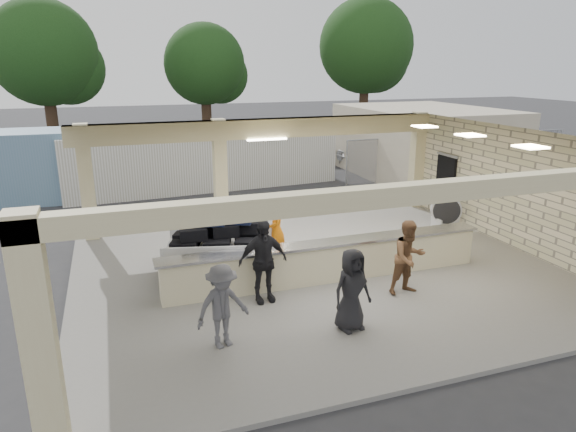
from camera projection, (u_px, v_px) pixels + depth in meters
name	position (u px, v px, depth m)	size (l,w,h in m)	color
ground	(320.00, 276.00, 13.07)	(120.00, 120.00, 0.00)	#2B2C2E
pavilion	(318.00, 217.00, 13.35)	(12.01, 10.00, 3.55)	slate
baggage_counter	(328.00, 261.00, 12.45)	(8.20, 0.58, 0.98)	beige
luggage_cart	(220.00, 242.00, 12.66)	(3.07, 2.32, 1.60)	silver
drum_fan	(446.00, 210.00, 16.50)	(0.99, 0.74, 1.07)	silver
baggage_handler	(277.00, 230.00, 13.44)	(0.66, 0.36, 1.80)	orange
passenger_a	(409.00, 257.00, 11.62)	(0.84, 0.37, 1.74)	brown
passenger_b	(263.00, 261.00, 11.20)	(1.11, 0.40, 1.89)	black
passenger_c	(222.00, 306.00, 9.40)	(1.05, 0.37, 1.62)	#505055
passenger_d	(352.00, 290.00, 10.03)	(0.82, 0.33, 1.67)	black
car_white_a	(383.00, 153.00, 27.17)	(2.24, 4.73, 1.35)	silver
car_white_b	(405.00, 146.00, 29.56)	(1.50, 4.03, 1.27)	silver
car_dark	(338.00, 148.00, 28.59)	(1.51, 4.28, 1.43)	black
container_white	(204.00, 159.00, 22.12)	(11.60, 2.32, 2.51)	white
fence	(461.00, 155.00, 24.38)	(12.06, 0.06, 2.03)	gray
tree_left	(50.00, 57.00, 30.94)	(6.60, 6.30, 9.00)	#382619
tree_mid	(209.00, 67.00, 36.08)	(6.00, 5.60, 8.00)	#382619
tree_right	(369.00, 50.00, 38.60)	(7.20, 7.00, 10.00)	#382619
adjacent_building	(423.00, 142.00, 24.66)	(6.00, 8.00, 3.20)	beige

